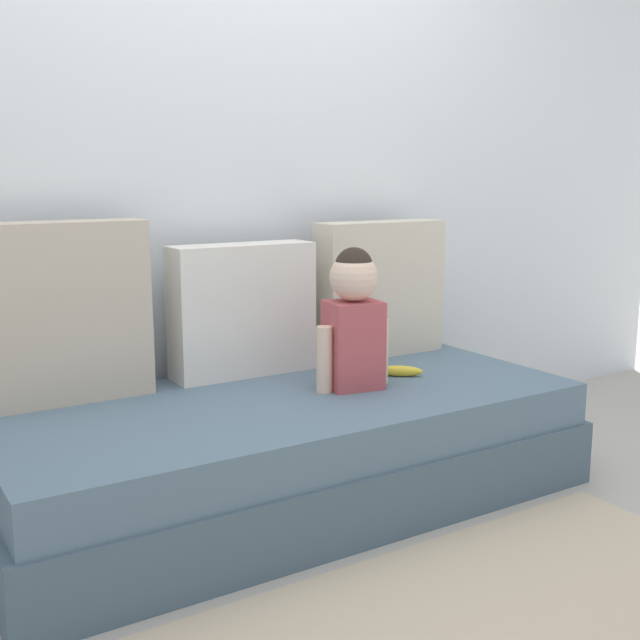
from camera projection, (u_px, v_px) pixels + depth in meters
name	position (u px, v px, depth m)	size (l,w,h in m)	color
ground_plane	(291.00, 500.00, 2.72)	(12.00, 12.00, 0.00)	#B2ADA3
back_wall	(212.00, 129.00, 2.97)	(5.23, 0.10, 2.58)	silver
couch	(290.00, 449.00, 2.69)	(2.03, 0.90, 0.38)	#495F70
throw_pillow_left	(71.00, 312.00, 2.56)	(0.51, 0.16, 0.59)	#C1B29E
throw_pillow_center	(243.00, 310.00, 2.90)	(0.54, 0.16, 0.49)	silver
throw_pillow_right	(379.00, 289.00, 3.22)	(0.56, 0.16, 0.55)	beige
toddler	(353.00, 317.00, 2.71)	(0.29, 0.18, 0.50)	#B24C51
banana	(400.00, 371.00, 2.90)	(0.17, 0.04, 0.04)	yellow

